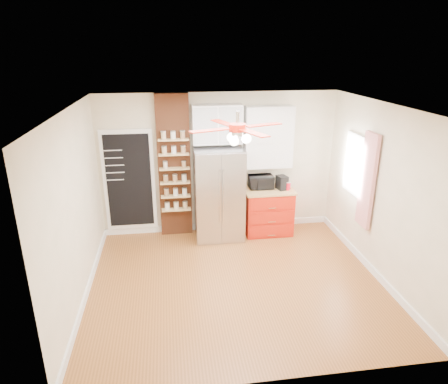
{
  "coord_description": "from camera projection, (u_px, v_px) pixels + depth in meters",
  "views": [
    {
      "loc": [
        -0.95,
        -5.31,
        3.46
      ],
      "look_at": [
        -0.06,
        0.9,
        1.18
      ],
      "focal_mm": 32.0,
      "sensor_mm": 36.0,
      "label": 1
    }
  ],
  "objects": [
    {
      "name": "red_cabinet",
      "position": [
        268.0,
        211.0,
        7.78
      ],
      "size": [
        0.94,
        0.64,
        0.9
      ],
      "color": "red",
      "rests_on": "floor"
    },
    {
      "name": "ceiling",
      "position": [
        238.0,
        107.0,
        5.32
      ],
      "size": [
        4.5,
        4.5,
        0.0
      ],
      "primitive_type": "plane",
      "color": "white",
      "rests_on": "wall_back"
    },
    {
      "name": "floor",
      "position": [
        236.0,
        282.0,
        6.25
      ],
      "size": [
        4.5,
        4.5,
        0.0
      ],
      "primitive_type": "plane",
      "color": "#935625",
      "rests_on": "ground"
    },
    {
      "name": "wall_front",
      "position": [
        271.0,
        275.0,
        3.92
      ],
      "size": [
        4.5,
        0.02,
        2.7
      ],
      "primitive_type": "cube",
      "color": "#F0E3C1",
      "rests_on": "floor"
    },
    {
      "name": "wall_back",
      "position": [
        219.0,
        164.0,
        7.64
      ],
      "size": [
        4.5,
        0.02,
        2.7
      ],
      "primitive_type": "cube",
      "color": "#F0E3C1",
      "rests_on": "floor"
    },
    {
      "name": "pantry_jar_beans",
      "position": [
        184.0,
        165.0,
        7.31
      ],
      "size": [
        0.08,
        0.08,
        0.12
      ],
      "primitive_type": "cylinder",
      "rotation": [
        0.0,
        0.0,
        0.02
      ],
      "color": "#906D49",
      "rests_on": "brick_pillar"
    },
    {
      "name": "window",
      "position": [
        356.0,
        165.0,
        6.85
      ],
      "size": [
        0.04,
        0.75,
        1.05
      ],
      "primitive_type": "cube",
      "color": "white",
      "rests_on": "wall_right"
    },
    {
      "name": "pantry_jar_oats",
      "position": [
        165.0,
        165.0,
        7.27
      ],
      "size": [
        0.1,
        0.1,
        0.12
      ],
      "primitive_type": "cylinder",
      "rotation": [
        0.0,
        0.0,
        -0.33
      ],
      "color": "#C7B298",
      "rests_on": "brick_pillar"
    },
    {
      "name": "wall_right",
      "position": [
        382.0,
        194.0,
        6.08
      ],
      "size": [
        0.02,
        4.0,
        2.7
      ],
      "primitive_type": "cube",
      "color": "#F0E3C1",
      "rests_on": "floor"
    },
    {
      "name": "curtain",
      "position": [
        367.0,
        181.0,
        6.37
      ],
      "size": [
        0.06,
        0.4,
        1.55
      ],
      "primitive_type": "cube",
      "color": "red",
      "rests_on": "wall_right"
    },
    {
      "name": "canister_left",
      "position": [
        287.0,
        186.0,
        7.56
      ],
      "size": [
        0.11,
        0.11,
        0.15
      ],
      "primitive_type": "cylinder",
      "rotation": [
        0.0,
        0.0,
        0.31
      ],
      "color": "red",
      "rests_on": "red_cabinet"
    },
    {
      "name": "coffee_maker",
      "position": [
        282.0,
        183.0,
        7.58
      ],
      "size": [
        0.22,
        0.25,
        0.26
      ],
      "primitive_type": "cube",
      "rotation": [
        0.0,
        0.0,
        0.25
      ],
      "color": "black",
      "rests_on": "red_cabinet"
    },
    {
      "name": "canister_right",
      "position": [
        288.0,
        185.0,
        7.64
      ],
      "size": [
        0.13,
        0.13,
        0.13
      ],
      "primitive_type": "cylinder",
      "rotation": [
        0.0,
        0.0,
        -0.29
      ],
      "color": "#BD0A32",
      "rests_on": "red_cabinet"
    },
    {
      "name": "upper_glass_cabinet",
      "position": [
        217.0,
        124.0,
        7.2
      ],
      "size": [
        0.9,
        0.35,
        0.7
      ],
      "primitive_type": "cube",
      "color": "white",
      "rests_on": "wall_back"
    },
    {
      "name": "upper_shelf_unit",
      "position": [
        268.0,
        137.0,
        7.45
      ],
      "size": [
        0.9,
        0.3,
        1.15
      ],
      "primitive_type": "cube",
      "color": "white",
      "rests_on": "wall_back"
    },
    {
      "name": "ceiling_fan",
      "position": [
        238.0,
        128.0,
        5.42
      ],
      "size": [
        1.4,
        1.4,
        0.44
      ],
      "color": "silver",
      "rests_on": "ceiling"
    },
    {
      "name": "fridge",
      "position": [
        219.0,
        194.0,
        7.46
      ],
      "size": [
        0.9,
        0.7,
        1.75
      ],
      "primitive_type": "cube",
      "color": "#B9B9BE",
      "rests_on": "floor"
    },
    {
      "name": "toaster_oven",
      "position": [
        261.0,
        182.0,
        7.64
      ],
      "size": [
        0.46,
        0.32,
        0.25
      ],
      "primitive_type": "imported",
      "rotation": [
        0.0,
        0.0,
        0.02
      ],
      "color": "black",
      "rests_on": "red_cabinet"
    },
    {
      "name": "wall_left",
      "position": [
        76.0,
        210.0,
        5.48
      ],
      "size": [
        0.02,
        4.0,
        2.7
      ],
      "primitive_type": "cube",
      "color": "#F0E3C1",
      "rests_on": "floor"
    },
    {
      "name": "chalkboard",
      "position": [
        129.0,
        181.0,
        7.47
      ],
      "size": [
        0.95,
        0.05,
        1.95
      ],
      "color": "white",
      "rests_on": "wall_back"
    },
    {
      "name": "brick_pillar",
      "position": [
        174.0,
        167.0,
        7.46
      ],
      "size": [
        0.6,
        0.16,
        2.7
      ],
      "primitive_type": "cube",
      "color": "brown",
      "rests_on": "floor"
    }
  ]
}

